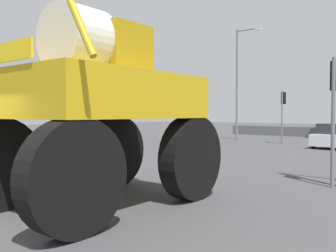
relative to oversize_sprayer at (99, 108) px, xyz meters
The scene contains 8 objects.
ground_plane 14.73m from the oversize_sprayer, 93.07° to the left, with size 120.00×120.00×0.00m, color #424244.
oversize_sprayer is the anchor object (origin of this frame).
sedan_ahead 18.79m from the oversize_sprayer, 90.38° to the left, with size 2.13×4.22×1.52m.
traffic_signal_near_left 7.62m from the oversize_sprayer, 130.79° to the left, with size 0.24×0.54×3.89m.
traffic_signal_near_right 6.75m from the oversize_sprayer, 58.78° to the left, with size 0.24×0.54×3.72m.
traffic_signal_far_left 19.97m from the oversize_sprayer, 101.29° to the left, with size 0.24×0.55×3.75m.
streetlight_far_left 22.86m from the oversize_sprayer, 111.51° to the left, with size 2.19×0.24×8.97m.
bare_tree_left 15.14m from the oversize_sprayer, 138.25° to the left, with size 4.23×4.23×7.67m.
Camera 1 is at (7.43, -1.89, 2.10)m, focal length 39.14 mm.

